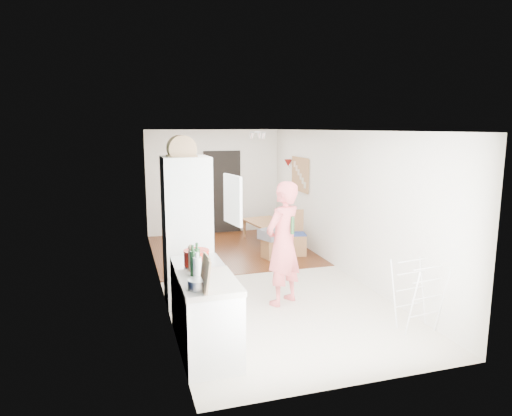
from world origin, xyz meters
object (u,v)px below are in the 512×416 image
drying_rack (418,296)px  stool (271,249)px  person (283,232)px  dining_chair (296,233)px  dining_table (270,234)px

drying_rack → stool: bearing=94.8°
person → dining_chair: size_ratio=2.36×
person → dining_table: (0.93, 3.40, -0.86)m
person → dining_chair: (1.13, 2.34, -0.61)m
dining_table → stool: 1.23m
dining_table → stool: bearing=154.9°
person → stool: bearing=-136.4°
person → dining_table: bearing=-137.2°
person → dining_table: size_ratio=1.83×
dining_chair → drying_rack: dining_chair is taller
dining_table → stool: size_ratio=2.92×
person → dining_table: 3.63m
person → dining_chair: 2.66m
dining_chair → stool: size_ratio=2.27×
person → dining_chair: bearing=-147.7°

